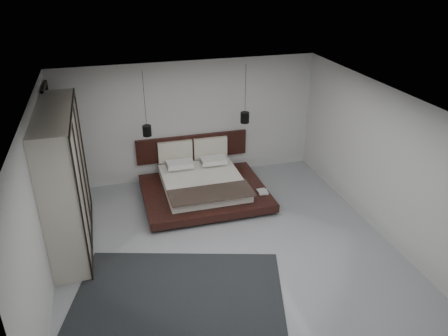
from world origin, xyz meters
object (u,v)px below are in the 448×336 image
object	(u,v)px
lattice_screen	(55,148)
wardrobe	(65,179)
pendant_left	(147,131)
bed	(203,185)
pendant_right	(245,117)
rug	(178,300)

from	to	relation	value
lattice_screen	wardrobe	xyz separation A→B (m)	(0.25, -1.52, -0.01)
lattice_screen	wardrobe	size ratio (longest dim) A/B	0.99
pendant_left	wardrobe	distance (m)	2.16
lattice_screen	bed	xyz separation A→B (m)	(2.98, -0.54, -1.02)
lattice_screen	pendant_left	distance (m)	1.91
lattice_screen	pendant_right	xyz separation A→B (m)	(4.07, -0.13, 0.31)
pendant_right	bed	bearing A→B (deg)	-159.58
pendant_left	rug	distance (m)	3.84
pendant_left	pendant_right	size ratio (longest dim) A/B	1.06
lattice_screen	bed	size ratio (longest dim) A/B	0.98
pendant_right	pendant_left	bearing A→B (deg)	180.00
pendant_right	wardrobe	xyz separation A→B (m)	(-3.82, -1.39, -0.32)
lattice_screen	pendant_left	world-z (taller)	pendant_left
lattice_screen	pendant_right	size ratio (longest dim) A/B	1.98
pendant_right	lattice_screen	bearing A→B (deg)	178.15
pendant_left	wardrobe	size ratio (longest dim) A/B	0.53
lattice_screen	rug	bearing A→B (deg)	-63.28
bed	pendant_right	size ratio (longest dim) A/B	2.02
lattice_screen	pendant_left	xyz separation A→B (m)	(1.89, -0.13, 0.23)
rug	lattice_screen	bearing A→B (deg)	116.72
pendant_left	pendant_right	bearing A→B (deg)	0.00
bed	pendant_right	distance (m)	1.77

